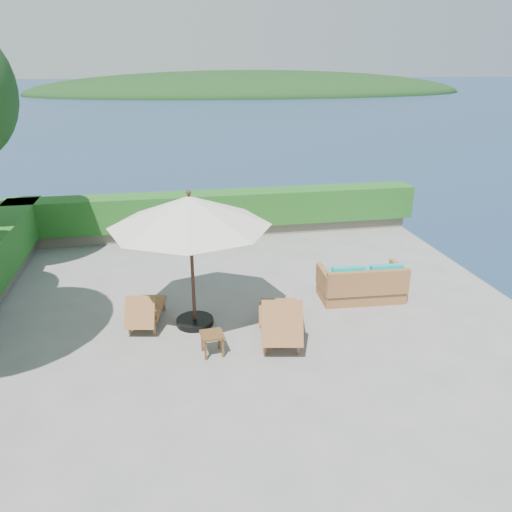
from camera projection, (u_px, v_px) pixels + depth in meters
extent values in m
plane|color=gray|center=(249.00, 320.00, 10.38)|extent=(12.00, 12.00, 0.00)
cube|color=#4F483F|center=(249.00, 382.00, 10.94)|extent=(12.00, 12.00, 3.00)
plane|color=#162A46|center=(250.00, 435.00, 11.47)|extent=(600.00, 600.00, 0.00)
ellipsoid|color=black|center=(252.00, 93.00, 144.10)|extent=(126.00, 57.60, 12.60)
cube|color=#6F6658|center=(218.00, 229.00, 15.45)|extent=(12.00, 0.60, 0.36)
cube|color=#164513|center=(218.00, 209.00, 15.21)|extent=(12.40, 0.90, 1.00)
cylinder|color=black|center=(195.00, 322.00, 10.19)|extent=(0.82, 0.82, 0.12)
cylinder|color=#372014|center=(192.00, 263.00, 9.72)|extent=(0.08, 0.08, 2.70)
cone|color=beige|center=(189.00, 211.00, 9.34)|extent=(3.41, 3.41, 0.59)
sphere|color=#372014|center=(189.00, 193.00, 9.22)|extent=(0.11, 0.11, 0.10)
cube|color=brown|center=(130.00, 329.00, 9.78)|extent=(0.06, 0.06, 0.23)
cube|color=brown|center=(155.00, 329.00, 9.78)|extent=(0.06, 0.06, 0.23)
cube|color=brown|center=(141.00, 305.00, 10.76)|extent=(0.06, 0.06, 0.23)
cube|color=brown|center=(164.00, 305.00, 10.76)|extent=(0.06, 0.06, 0.23)
cube|color=brown|center=(148.00, 308.00, 10.30)|extent=(0.78, 1.22, 0.08)
cube|color=brown|center=(140.00, 313.00, 9.60)|extent=(0.64, 0.47, 0.61)
cube|color=brown|center=(131.00, 306.00, 10.09)|extent=(0.19, 0.74, 0.04)
cube|color=brown|center=(160.00, 307.00, 10.08)|extent=(0.19, 0.74, 0.04)
cube|color=brown|center=(264.00, 347.00, 9.13)|extent=(0.08, 0.08, 0.29)
cube|color=brown|center=(299.00, 347.00, 9.13)|extent=(0.08, 0.08, 0.29)
cube|color=brown|center=(263.00, 312.00, 10.39)|extent=(0.08, 0.08, 0.29)
cube|color=brown|center=(294.00, 312.00, 10.39)|extent=(0.08, 0.08, 0.29)
cube|color=brown|center=(280.00, 317.00, 9.79)|extent=(1.00, 1.58, 0.10)
cube|color=brown|center=(282.00, 324.00, 8.89)|extent=(0.82, 0.61, 0.79)
cube|color=brown|center=(261.00, 315.00, 9.52)|extent=(0.24, 0.95, 0.06)
cube|color=brown|center=(301.00, 315.00, 9.52)|extent=(0.24, 0.95, 0.06)
cube|color=brown|center=(206.00, 351.00, 8.91)|extent=(0.04, 0.04, 0.38)
cube|color=brown|center=(223.00, 348.00, 8.99)|extent=(0.04, 0.04, 0.38)
cube|color=brown|center=(202.00, 342.00, 9.19)|extent=(0.04, 0.04, 0.38)
cube|color=brown|center=(219.00, 339.00, 9.27)|extent=(0.04, 0.04, 0.38)
cube|color=brown|center=(212.00, 335.00, 9.01)|extent=(0.44, 0.44, 0.04)
cube|color=brown|center=(361.00, 290.00, 11.28)|extent=(1.88, 1.01, 0.41)
cube|color=brown|center=(368.00, 283.00, 10.76)|extent=(1.84, 0.23, 0.56)
cube|color=brown|center=(324.00, 279.00, 11.06)|extent=(0.17, 0.92, 0.46)
cube|color=brown|center=(399.00, 275.00, 11.28)|extent=(0.17, 0.92, 0.46)
cube|color=teal|center=(342.00, 278.00, 11.17)|extent=(0.83, 0.77, 0.18)
cube|color=teal|center=(379.00, 276.00, 11.28)|extent=(0.83, 0.77, 0.18)
cube|color=teal|center=(348.00, 275.00, 10.74)|extent=(0.72, 0.18, 0.37)
cube|color=teal|center=(386.00, 273.00, 10.84)|extent=(0.72, 0.18, 0.37)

